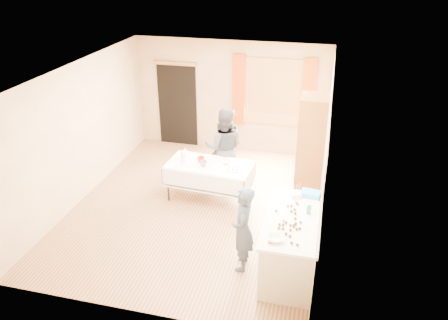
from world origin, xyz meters
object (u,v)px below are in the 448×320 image
(party_table, at_px, (210,178))
(woman, at_px, (224,148))
(counter, at_px, (291,244))
(chair, at_px, (224,159))
(cabinet, at_px, (311,150))
(girl, at_px, (243,229))

(party_table, distance_m, woman, 0.75)
(counter, height_order, chair, chair)
(cabinet, distance_m, counter, 2.26)
(chair, xyz_separation_m, woman, (0.12, -0.49, 0.51))
(girl, bearing_deg, woman, -165.34)
(party_table, bearing_deg, woman, 82.34)
(cabinet, height_order, chair, cabinet)
(chair, bearing_deg, party_table, -84.91)
(party_table, height_order, girl, girl)
(cabinet, distance_m, chair, 2.06)
(girl, xyz_separation_m, woman, (-0.89, 2.47, 0.14))
(party_table, xyz_separation_m, woman, (0.14, 0.64, 0.38))
(counter, relative_size, woman, 1.02)
(girl, distance_m, woman, 2.63)
(chair, bearing_deg, woman, -70.26)
(counter, distance_m, woman, 2.86)
(counter, relative_size, party_table, 1.00)
(counter, distance_m, party_table, 2.43)
(girl, bearing_deg, party_table, -155.92)
(girl, height_order, woman, woman)
(cabinet, relative_size, chair, 1.97)
(chair, height_order, girl, girl)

